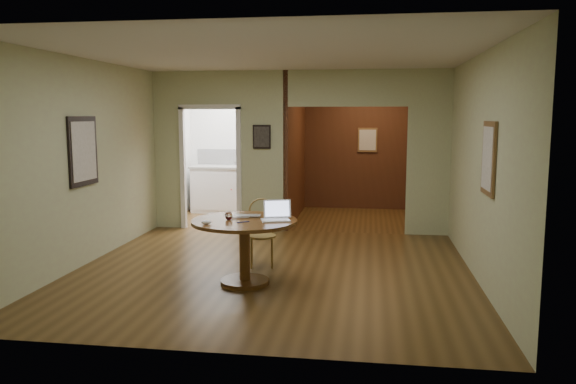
# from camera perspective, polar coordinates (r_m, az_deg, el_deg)

# --- Properties ---
(floor) EXTENTS (5.00, 5.00, 0.00)m
(floor) POSITION_cam_1_polar(r_m,az_deg,el_deg) (7.19, -1.66, -8.03)
(floor) COLOR #4A3215
(floor) RESTS_ON ground
(room_shell) EXTENTS (5.20, 7.50, 5.00)m
(room_shell) POSITION_cam_1_polar(r_m,az_deg,el_deg) (10.07, -1.26, 3.97)
(room_shell) COLOR silver
(room_shell) RESTS_ON ground
(dining_table) EXTENTS (1.22, 1.22, 0.76)m
(dining_table) POSITION_cam_1_polar(r_m,az_deg,el_deg) (6.55, -4.44, -4.53)
(dining_table) COLOR brown
(dining_table) RESTS_ON ground
(chair) EXTENTS (0.44, 0.44, 0.88)m
(chair) POSITION_cam_1_polar(r_m,az_deg,el_deg) (7.38, -2.70, -3.71)
(chair) COLOR olive
(chair) RESTS_ON ground
(open_laptop) EXTENTS (0.37, 0.36, 0.23)m
(open_laptop) POSITION_cam_1_polar(r_m,az_deg,el_deg) (6.47, -1.19, -2.31)
(open_laptop) COLOR white
(open_laptop) RESTS_ON dining_table
(closed_laptop) EXTENTS (0.38, 0.27, 0.03)m
(closed_laptop) POSITION_cam_1_polar(r_m,az_deg,el_deg) (6.62, -4.37, -2.52)
(closed_laptop) COLOR #B8B8BD
(closed_laptop) RESTS_ON dining_table
(mouse) EXTENTS (0.12, 0.09, 0.05)m
(mouse) POSITION_cam_1_polar(r_m,az_deg,el_deg) (6.27, -8.29, -3.07)
(mouse) COLOR white
(mouse) RESTS_ON dining_table
(wine_glass) EXTENTS (0.09, 0.09, 0.10)m
(wine_glass) POSITION_cam_1_polar(r_m,az_deg,el_deg) (6.51, -6.04, -2.40)
(wine_glass) COLOR white
(wine_glass) RESTS_ON dining_table
(pen) EXTENTS (0.13, 0.10, 0.01)m
(pen) POSITION_cam_1_polar(r_m,az_deg,el_deg) (6.35, -4.59, -3.06)
(pen) COLOR #0B1852
(pen) RESTS_ON dining_table
(kitchen_cabinet) EXTENTS (2.06, 0.60, 0.94)m
(kitchen_cabinet) POSITION_cam_1_polar(r_m,az_deg,el_deg) (11.40, -4.70, 0.29)
(kitchen_cabinet) COLOR white
(kitchen_cabinet) RESTS_ON ground
(grocery_bag) EXTENTS (0.32, 0.28, 0.30)m
(grocery_bag) POSITION_cam_1_polar(r_m,az_deg,el_deg) (11.19, -0.89, 3.35)
(grocery_bag) COLOR beige
(grocery_bag) RESTS_ON kitchen_cabinet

